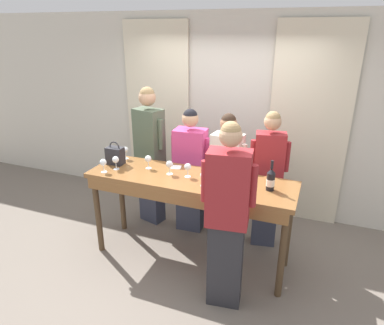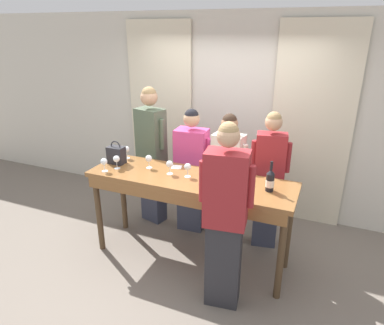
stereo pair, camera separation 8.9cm
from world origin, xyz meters
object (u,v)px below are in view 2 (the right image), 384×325
Objects in this scene: wine_glass_front_mid at (170,165)px; guest_pink_top at (192,171)px; guest_olive_jacket at (152,154)px; guest_cream_sweater at (227,176)px; wine_glass_front_left at (116,159)px; wine_glass_back_left at (104,162)px; wine_bottle at (270,181)px; wine_glass_center_right at (223,166)px; wine_glass_back_mid at (188,167)px; host_pouring at (225,218)px; wine_glass_center_mid at (149,159)px; guest_striped_shirt at (269,179)px; handbag at (116,155)px; tasting_bar at (189,189)px; wine_glass_back_right at (217,176)px; wine_glass_center_left at (203,176)px; wine_glass_front_right at (127,150)px.

wine_glass_front_mid is 0.09× the size of guest_pink_top.
guest_olive_jacket is 1.15× the size of guest_cream_sweater.
wine_glass_front_left and wine_glass_back_left have the same top height.
wine_bottle is 2.01× the size of wine_glass_center_right.
wine_bottle is 2.01× the size of wine_glass_back_mid.
wine_glass_back_left is at bearing 168.51° from host_pouring.
guest_striped_shirt is (1.30, 0.55, -0.26)m from wine_glass_center_mid.
wine_glass_back_left is (-1.27, -0.41, 0.00)m from wine_glass_center_right.
host_pouring is at bearing -16.70° from wine_glass_front_left.
guest_pink_top is at bearing 142.09° from wine_glass_center_right.
handbag reaches higher than wine_glass_back_mid.
handbag is at bearing 176.14° from wine_glass_front_mid.
wine_glass_center_right is (1.29, 0.14, 0.00)m from handbag.
wine_glass_center_mid is 0.08× the size of guest_olive_jacket.
wine_glass_center_mid is at bearing 170.64° from tasting_bar.
wine_glass_back_right is at bearing -168.25° from wine_bottle.
wine_glass_back_left is at bearing -86.32° from handbag.
wine_bottle is at bearing 1.94° from tasting_bar.
guest_cream_sweater is at bearing 87.65° from wine_glass_center_left.
wine_glass_center_left is 1.17m from wine_glass_back_left.
wine_bottle reaches higher than wine_glass_center_mid.
wine_glass_front_mid and wine_glass_front_right have the same top height.
host_pouring is (0.36, -0.38, -0.20)m from wine_glass_center_left.
host_pouring reaches higher than wine_glass_front_right.
guest_olive_jacket is (0.14, 0.38, -0.16)m from wine_glass_front_right.
wine_glass_center_left is at bearing -36.60° from guest_olive_jacket.
host_pouring is (1.55, -0.58, -0.20)m from handbag.
wine_glass_front_left is at bearing 56.54° from wine_glass_back_left.
wine_glass_front_right is (-0.72, 0.24, 0.00)m from wine_glass_front_mid.
handbag is 1.21m from wine_glass_center_left.
wine_glass_back_left is at bearing -166.58° from wine_glass_back_mid.
tasting_bar is 0.43m from wine_glass_back_right.
wine_glass_front_mid is at bearing -148.00° from guest_striped_shirt.
wine_glass_center_right is at bearing 73.48° from wine_glass_center_left.
wine_bottle is 0.58m from wine_glass_center_right.
wine_glass_center_right is 0.09× the size of guest_striped_shirt.
wine_glass_back_mid is 0.83m from host_pouring.
wine_glass_center_left is 1.00× the size of wine_glass_center_right.
wine_glass_center_mid is 1.28m from host_pouring.
guest_striped_shirt reaches higher than wine_glass_back_mid.
wine_glass_center_left is at bearing -30.26° from tasting_bar.
wine_glass_back_right is at bearing -82.96° from wine_glass_center_right.
guest_pink_top reaches higher than wine_glass_back_left.
wine_glass_front_mid and wine_glass_center_mid have the same top height.
guest_pink_top is at bearing -180.00° from guest_striped_shirt.
guest_striped_shirt is at bearing 60.78° from wine_glass_back_right.
wine_glass_front_left and wine_glass_center_right have the same top height.
wine_glass_back_left is at bearing -162.27° from wine_glass_center_right.
wine_glass_center_left is (1.19, -0.20, 0.00)m from handbag.
guest_striped_shirt is at bearing 0.00° from guest_cream_sweater.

